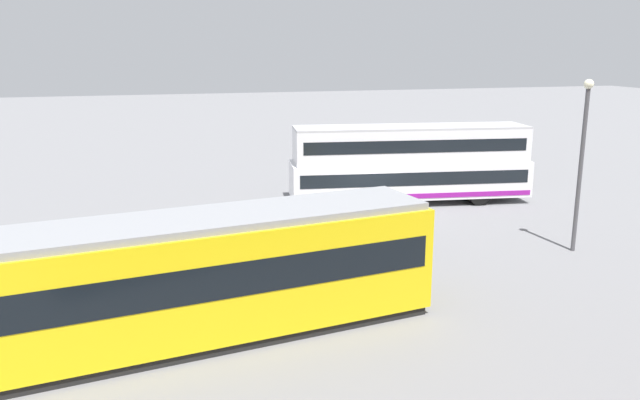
# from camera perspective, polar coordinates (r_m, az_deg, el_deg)

# --- Properties ---
(ground_plane) EXTENTS (160.00, 160.00, 0.00)m
(ground_plane) POSITION_cam_1_polar(r_m,az_deg,el_deg) (29.77, 4.46, -1.27)
(ground_plane) COLOR slate
(double_decker_bus) EXTENTS (12.07, 4.13, 3.83)m
(double_decker_bus) POSITION_cam_1_polar(r_m,az_deg,el_deg) (31.88, 8.04, 3.24)
(double_decker_bus) COLOR white
(double_decker_bus) RESTS_ON ground
(tram_yellow) EXTENTS (13.75, 4.70, 3.36)m
(tram_yellow) POSITION_cam_1_polar(r_m,az_deg,el_deg) (17.09, -11.78, -6.84)
(tram_yellow) COLOR yellow
(tram_yellow) RESTS_ON ground
(pedestrian_near_railing) EXTENTS (0.45, 0.45, 1.64)m
(pedestrian_near_railing) POSITION_cam_1_polar(r_m,az_deg,el_deg) (22.00, 1.25, -4.09)
(pedestrian_near_railing) COLOR black
(pedestrian_near_railing) RESTS_ON ground
(pedestrian_railing) EXTENTS (7.35, 0.73, 1.08)m
(pedestrian_railing) POSITION_cam_1_polar(r_m,az_deg,el_deg) (22.47, -1.38, -4.25)
(pedestrian_railing) COLOR gray
(pedestrian_railing) RESTS_ON ground
(info_sign) EXTENTS (1.23, 0.28, 2.38)m
(info_sign) POSITION_cam_1_polar(r_m,az_deg,el_deg) (21.05, -16.16, -3.39)
(info_sign) COLOR slate
(info_sign) RESTS_ON ground
(street_lamp) EXTENTS (0.36, 0.36, 6.48)m
(street_lamp) POSITION_cam_1_polar(r_m,az_deg,el_deg) (25.48, 22.42, 3.97)
(street_lamp) COLOR #4C4C51
(street_lamp) RESTS_ON ground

